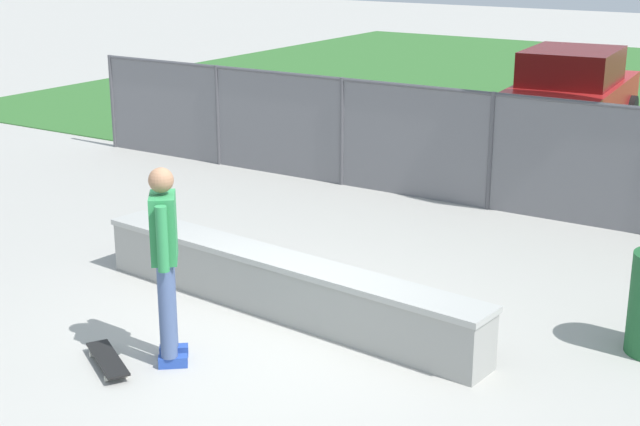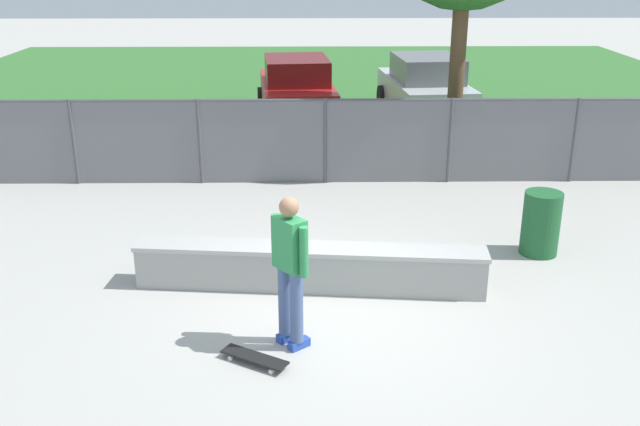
% 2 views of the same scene
% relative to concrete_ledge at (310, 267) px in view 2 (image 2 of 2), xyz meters
% --- Properties ---
extents(ground_plane, '(80.00, 80.00, 0.00)m').
position_rel_concrete_ledge_xyz_m(ground_plane, '(0.31, -0.73, -0.31)').
color(ground_plane, '#ADAAA3').
extents(grass_strip, '(26.51, 20.00, 0.02)m').
position_rel_concrete_ledge_xyz_m(grass_strip, '(0.31, 14.92, -0.30)').
color(grass_strip, '#336B2D').
rests_on(grass_strip, ground).
extents(concrete_ledge, '(4.73, 0.93, 0.61)m').
position_rel_concrete_ledge_xyz_m(concrete_ledge, '(0.00, 0.00, 0.00)').
color(concrete_ledge, '#999993').
rests_on(concrete_ledge, ground).
extents(skateboarder, '(0.44, 0.49, 1.82)m').
position_rel_concrete_ledge_xyz_m(skateboarder, '(-0.22, -1.46, 0.70)').
color(skateboarder, '#2647A5').
rests_on(skateboarder, ground).
extents(skateboard, '(0.79, 0.58, 0.09)m').
position_rel_concrete_ledge_xyz_m(skateboard, '(-0.61, -1.85, -0.23)').
color(skateboard, black).
rests_on(skateboard, ground).
extents(chainlink_fence, '(14.58, 0.07, 1.66)m').
position_rel_concrete_ledge_xyz_m(chainlink_fence, '(0.31, 4.62, 0.60)').
color(chainlink_fence, '#4C4C51').
rests_on(chainlink_fence, ground).
extents(car_red, '(2.30, 4.35, 1.66)m').
position_rel_concrete_ledge_xyz_m(car_red, '(-0.34, 10.06, 0.53)').
color(car_red, '#B21E1E').
rests_on(car_red, ground).
extents(car_silver, '(2.30, 4.35, 1.66)m').
position_rel_concrete_ledge_xyz_m(car_silver, '(3.12, 10.31, 0.53)').
color(car_silver, '#B7BABF').
rests_on(car_silver, ground).
extents(trash_bin, '(0.56, 0.56, 0.97)m').
position_rel_concrete_ledge_xyz_m(trash_bin, '(3.45, 1.12, 0.18)').
color(trash_bin, '#1E592D').
rests_on(trash_bin, ground).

